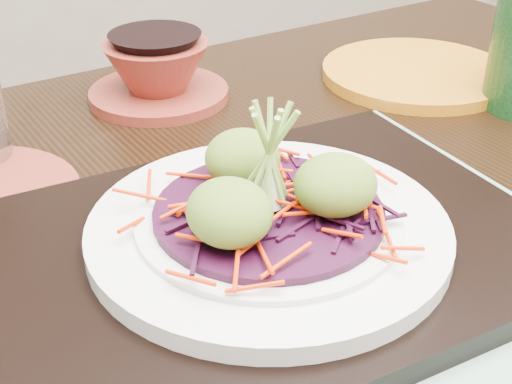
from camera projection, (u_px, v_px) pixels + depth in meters
name	position (u px, v px, depth m)	size (l,w,h in m)	color
dining_table	(282.00, 345.00, 0.60)	(1.38, 1.00, 0.81)	black
placemat	(268.00, 260.00, 0.52)	(0.46, 0.36, 0.00)	gray
serving_tray	(268.00, 248.00, 0.52)	(0.40, 0.30, 0.02)	black
white_plate	(268.00, 228.00, 0.51)	(0.26, 0.26, 0.02)	silver
cabbage_bed	(269.00, 212.00, 0.50)	(0.16, 0.16, 0.01)	#310923
carrot_julienne	(269.00, 203.00, 0.50)	(0.20, 0.20, 0.01)	red
guacamole_scoops	(269.00, 184.00, 0.49)	(0.14, 0.13, 0.04)	olive
scallion_garnish	(269.00, 158.00, 0.48)	(0.06, 0.06, 0.09)	#84AF46
terracotta_bowl_set	(158.00, 74.00, 0.78)	(0.19, 0.19, 0.06)	maroon
yellow_plate	(416.00, 73.00, 0.84)	(0.22, 0.22, 0.01)	#B96C14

